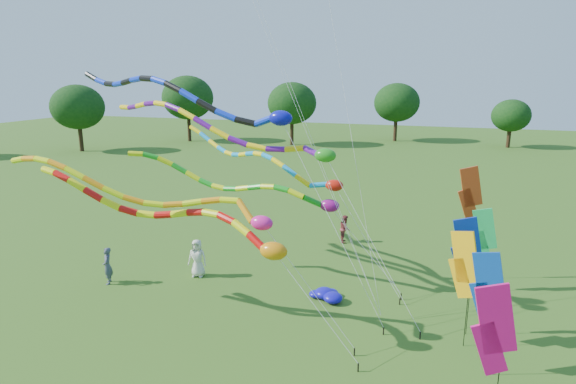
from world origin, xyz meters
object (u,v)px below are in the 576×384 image
(tube_kite_red, at_px, (185,219))
(person_a, at_px, (197,258))
(tube_kite_orange, at_px, (161,196))
(person_c, at_px, (345,229))
(blue_nylon_heap, at_px, (321,297))
(person_b, at_px, (107,266))

(tube_kite_red, bearing_deg, person_a, 123.05)
(tube_kite_orange, bearing_deg, person_c, 68.34)
(blue_nylon_heap, distance_m, person_a, 6.30)
(tube_kite_red, bearing_deg, blue_nylon_heap, 46.76)
(blue_nylon_heap, height_order, person_b, person_b)
(person_c, bearing_deg, tube_kite_red, 148.54)
(tube_kite_red, bearing_deg, person_c, 79.65)
(person_b, bearing_deg, tube_kite_orange, 31.64)
(tube_kite_orange, relative_size, person_b, 7.97)
(tube_kite_red, height_order, person_b, tube_kite_red)
(tube_kite_orange, height_order, blue_nylon_heap, tube_kite_orange)
(tube_kite_red, distance_m, blue_nylon_heap, 6.81)
(blue_nylon_heap, xyz_separation_m, person_a, (-6.22, 0.69, 0.71))
(person_a, bearing_deg, tube_kite_red, -73.63)
(tube_kite_red, relative_size, person_a, 7.20)
(blue_nylon_heap, relative_size, person_a, 0.82)
(tube_kite_orange, relative_size, person_c, 8.69)
(person_a, distance_m, person_b, 4.04)
(blue_nylon_heap, bearing_deg, person_a, 173.70)
(person_a, relative_size, person_c, 1.16)
(tube_kite_orange, bearing_deg, tube_kite_red, 7.35)
(tube_kite_red, bearing_deg, person_b, 166.70)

